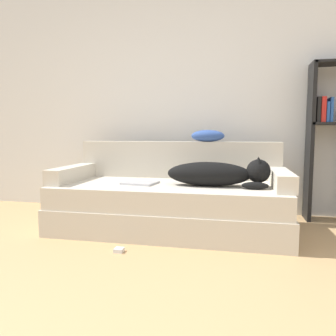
{
  "coord_description": "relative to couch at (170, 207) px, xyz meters",
  "views": [
    {
      "loc": [
        0.61,
        -0.96,
        0.86
      ],
      "look_at": [
        0.03,
        1.78,
        0.57
      ],
      "focal_mm": 35.0,
      "sensor_mm": 36.0,
      "label": 1
    }
  ],
  "objects": [
    {
      "name": "couch",
      "position": [
        0.0,
        0.0,
        0.0
      ],
      "size": [
        2.04,
        0.95,
        0.42
      ],
      "color": "beige",
      "rests_on": "ground_plane"
    },
    {
      "name": "wall_back",
      "position": [
        -0.03,
        0.81,
        1.14
      ],
      "size": [
        7.77,
        0.06,
        2.7
      ],
      "color": "white",
      "rests_on": "ground_plane"
    },
    {
      "name": "throw_pillow",
      "position": [
        0.3,
        0.38,
        0.64
      ],
      "size": [
        0.32,
        0.16,
        0.12
      ],
      "color": "#335199",
      "rests_on": "couch_backrest"
    },
    {
      "name": "power_adapter",
      "position": [
        -0.25,
        -0.65,
        -0.19
      ],
      "size": [
        0.07,
        0.07,
        0.03
      ],
      "color": "silver",
      "rests_on": "ground_plane"
    },
    {
      "name": "bookshelf",
      "position": [
        1.47,
        0.62,
        0.67
      ],
      "size": [
        0.43,
        0.26,
        1.55
      ],
      "color": "black",
      "rests_on": "ground_plane"
    },
    {
      "name": "dog",
      "position": [
        0.43,
        -0.06,
        0.32
      ],
      "size": [
        0.86,
        0.26,
        0.25
      ],
      "color": "black",
      "rests_on": "couch"
    },
    {
      "name": "couch_arm_left",
      "position": [
        -0.94,
        -0.01,
        0.28
      ],
      "size": [
        0.15,
        0.76,
        0.14
      ],
      "color": "beige",
      "rests_on": "couch"
    },
    {
      "name": "couch_backrest",
      "position": [
        0.0,
        0.41,
        0.39
      ],
      "size": [
        2.0,
        0.15,
        0.37
      ],
      "color": "beige",
      "rests_on": "couch"
    },
    {
      "name": "laptop",
      "position": [
        -0.26,
        -0.07,
        0.22
      ],
      "size": [
        0.32,
        0.28,
        0.02
      ],
      "rotation": [
        0.0,
        0.0,
        -0.14
      ],
      "color": "#B7B7BC",
      "rests_on": "couch"
    },
    {
      "name": "couch_arm_right",
      "position": [
        0.94,
        -0.01,
        0.28
      ],
      "size": [
        0.15,
        0.76,
        0.14
      ],
      "color": "beige",
      "rests_on": "couch"
    }
  ]
}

